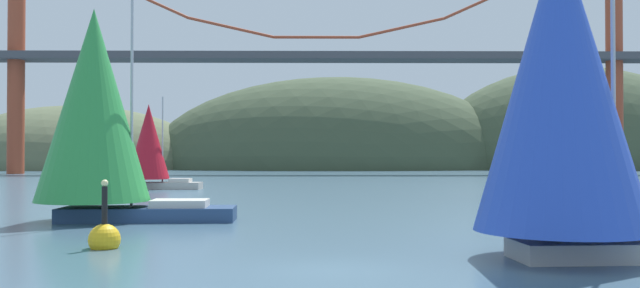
{
  "coord_description": "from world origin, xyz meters",
  "views": [
    {
      "loc": [
        -0.52,
        -18.81,
        3.26
      ],
      "look_at": [
        0.0,
        34.69,
        4.11
      ],
      "focal_mm": 37.5,
      "sensor_mm": 36.0,
      "label": 1
    }
  ],
  "objects_px": {
    "sailboat_blue_spinnaker": "(564,87)",
    "channel_buoy": "(104,238)",
    "sailboat_crimson_sail": "(150,145)",
    "sailboat_pink_spinnaker": "(526,143)",
    "sailboat_green_sail": "(97,111)"
  },
  "relations": [
    {
      "from": "sailboat_blue_spinnaker",
      "to": "sailboat_green_sail",
      "type": "bearing_deg",
      "value": 146.22
    },
    {
      "from": "sailboat_pink_spinnaker",
      "to": "channel_buoy",
      "type": "bearing_deg",
      "value": -130.35
    },
    {
      "from": "sailboat_blue_spinnaker",
      "to": "channel_buoy",
      "type": "distance_m",
      "value": 16.05
    },
    {
      "from": "sailboat_green_sail",
      "to": "sailboat_crimson_sail",
      "type": "relative_size",
      "value": 1.29
    },
    {
      "from": "sailboat_crimson_sail",
      "to": "channel_buoy",
      "type": "relative_size",
      "value": 3.31
    },
    {
      "from": "sailboat_green_sail",
      "to": "sailboat_blue_spinnaker",
      "type": "distance_m",
      "value": 22.07
    },
    {
      "from": "sailboat_pink_spinnaker",
      "to": "sailboat_blue_spinnaker",
      "type": "height_order",
      "value": "sailboat_blue_spinnaker"
    },
    {
      "from": "sailboat_green_sail",
      "to": "sailboat_crimson_sail",
      "type": "bearing_deg",
      "value": 99.0
    },
    {
      "from": "sailboat_green_sail",
      "to": "sailboat_pink_spinnaker",
      "type": "bearing_deg",
      "value": 34.24
    },
    {
      "from": "sailboat_crimson_sail",
      "to": "channel_buoy",
      "type": "distance_m",
      "value": 40.71
    },
    {
      "from": "sailboat_pink_spinnaker",
      "to": "sailboat_blue_spinnaker",
      "type": "distance_m",
      "value": 31.87
    },
    {
      "from": "sailboat_pink_spinnaker",
      "to": "channel_buoy",
      "type": "distance_m",
      "value": 36.72
    },
    {
      "from": "channel_buoy",
      "to": "sailboat_crimson_sail",
      "type": "bearing_deg",
      "value": 101.58
    },
    {
      "from": "sailboat_pink_spinnaker",
      "to": "sailboat_blue_spinnaker",
      "type": "bearing_deg",
      "value": -105.77
    },
    {
      "from": "sailboat_pink_spinnaker",
      "to": "sailboat_crimson_sail",
      "type": "xyz_separation_m",
      "value": [
        -31.79,
        11.87,
        0.01
      ]
    }
  ]
}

